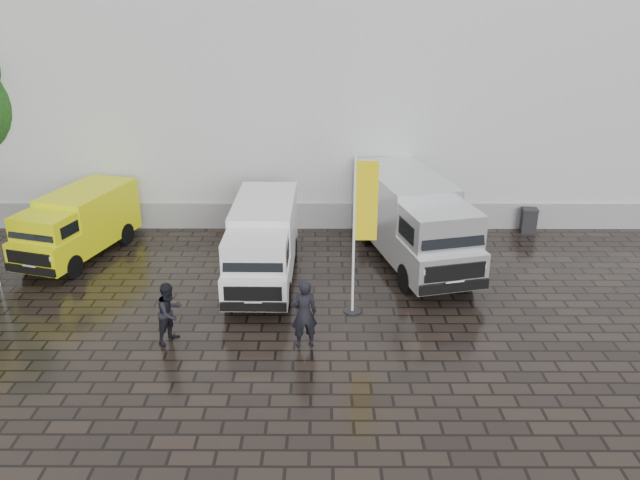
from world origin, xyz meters
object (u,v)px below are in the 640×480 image
(wheelie_bin, at_px, (529,220))
(van_yellow, at_px, (78,226))
(person_tent, at_px, (170,313))
(van_silver, at_px, (413,223))
(person_front, at_px, (304,314))
(van_white, at_px, (263,245))
(flagpole, at_px, (361,228))

(wheelie_bin, bearing_deg, van_yellow, -164.01)
(van_yellow, bearing_deg, person_tent, -35.22)
(van_silver, relative_size, person_front, 3.49)
(van_white, xyz_separation_m, wheelie_bin, (9.76, 4.30, -0.75))
(van_silver, bearing_deg, flagpole, -133.09)
(wheelie_bin, distance_m, person_front, 11.75)
(van_white, xyz_separation_m, person_tent, (-2.12, -3.68, -0.39))
(flagpole, relative_size, wheelie_bin, 4.91)
(van_yellow, xyz_separation_m, van_white, (6.53, -1.90, 0.10))
(van_silver, bearing_deg, wheelie_bin, 16.56)
(van_white, bearing_deg, person_front, -69.80)
(flagpole, height_order, person_tent, flagpole)
(wheelie_bin, relative_size, person_tent, 0.57)
(person_front, bearing_deg, wheelie_bin, -149.74)
(wheelie_bin, distance_m, person_tent, 14.31)
(van_white, bearing_deg, van_yellow, 164.50)
(flagpole, distance_m, person_front, 2.91)
(flagpole, height_order, wheelie_bin, flagpole)
(flagpole, relative_size, person_tent, 2.80)
(van_yellow, bearing_deg, van_white, 0.24)
(van_silver, distance_m, person_front, 6.45)
(van_yellow, relative_size, person_tent, 2.91)
(van_silver, distance_m, flagpole, 4.21)
(van_white, bearing_deg, wheelie_bin, 24.48)
(van_silver, distance_m, wheelie_bin, 5.71)
(van_yellow, distance_m, van_white, 6.80)
(van_white, bearing_deg, flagpole, -34.77)
(van_yellow, bearing_deg, person_front, -19.92)
(van_yellow, relative_size, wheelie_bin, 5.10)
(person_front, bearing_deg, van_yellow, -50.64)
(person_tent, bearing_deg, van_silver, -23.98)
(wheelie_bin, relative_size, person_front, 0.50)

